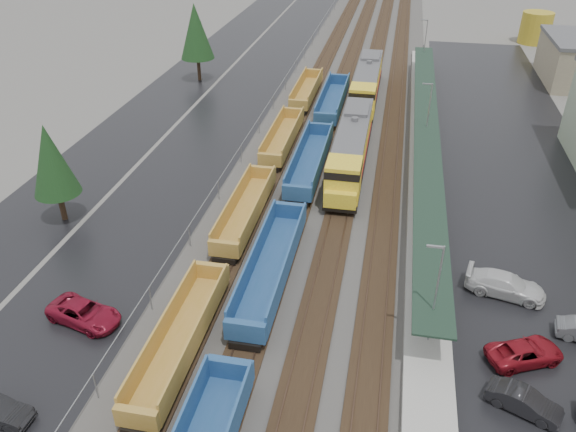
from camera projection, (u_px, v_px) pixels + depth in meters
name	position (u px, v px, depth m)	size (l,w,h in m)	color
ballast_strip	(346.00, 115.00, 71.56)	(20.00, 160.00, 0.08)	#302D2B
trackbed	(346.00, 114.00, 71.50)	(14.60, 160.00, 0.22)	black
west_parking_lot	(233.00, 107.00, 74.05)	(10.00, 160.00, 0.02)	black
west_road	(162.00, 102.00, 75.70)	(9.00, 160.00, 0.02)	black
east_commuter_lot	(513.00, 161.00, 60.07)	(16.00, 100.00, 0.02)	black
station_platform	(424.00, 148.00, 61.27)	(3.00, 80.00, 8.00)	#9E9B93
chainlink_fence	(271.00, 102.00, 71.00)	(0.08, 160.04, 2.02)	gray
tree_west_near	(51.00, 160.00, 47.07)	(3.96, 3.96, 9.00)	#332316
tree_west_far	(196.00, 31.00, 80.02)	(4.84, 4.84, 11.00)	#332316
locomotive_lead	(351.00, 149.00, 56.84)	(3.14, 20.69, 4.68)	black
locomotive_trail	(367.00, 84.00, 74.41)	(3.14, 20.69, 4.68)	black
well_string_yellow	(219.00, 264.00, 42.45)	(2.52, 94.65, 2.24)	#A5822E
well_string_blue	(271.00, 266.00, 42.03)	(2.78, 89.22, 2.47)	navy
storage_tank	(536.00, 28.00, 100.62)	(5.41, 5.41, 5.41)	#AD9422
parked_car_west_c	(84.00, 313.00, 38.27)	(5.30, 2.44, 1.47)	maroon
parked_car_east_a	(524.00, 402.00, 31.91)	(4.20, 1.46, 1.38)	black
parked_car_east_b	(525.00, 352.00, 35.22)	(4.88, 2.25, 1.36)	maroon
parked_car_east_c	(506.00, 285.00, 40.75)	(5.64, 2.29, 1.64)	silver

